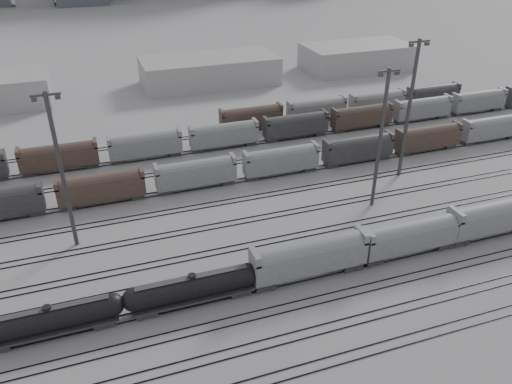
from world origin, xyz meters
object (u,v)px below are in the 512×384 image
object	(u,v)px
tank_car_b	(193,288)
hopper_car_a	(309,256)
light_mast_c	(381,137)
hopper_car_b	(411,235)
hopper_car_c	(496,215)
tank_car_a	(50,320)

from	to	relation	value
tank_car_b	hopper_car_a	bearing A→B (deg)	0.00
tank_car_b	light_mast_c	world-z (taller)	light_mast_c
tank_car_b	hopper_car_b	world-z (taller)	hopper_car_b
light_mast_c	hopper_car_b	bearing A→B (deg)	-99.75
tank_car_b	hopper_car_c	world-z (taller)	hopper_car_c
hopper_car_c	tank_car_b	bearing A→B (deg)	180.00
tank_car_a	light_mast_c	world-z (taller)	light_mast_c
tank_car_b	hopper_car_b	bearing A→B (deg)	0.00
hopper_car_b	light_mast_c	world-z (taller)	light_mast_c
hopper_car_b	tank_car_b	bearing A→B (deg)	180.00
hopper_car_a	hopper_car_b	bearing A→B (deg)	0.00
tank_car_b	hopper_car_c	distance (m)	48.82
tank_car_a	light_mast_c	size ratio (longest dim) A/B	0.72
tank_car_a	hopper_car_a	distance (m)	34.19
tank_car_a	hopper_car_c	distance (m)	66.41
tank_car_a	hopper_car_a	size ratio (longest dim) A/B	1.05
tank_car_b	hopper_car_c	xyz separation A→B (m)	(48.81, 0.00, 1.08)
tank_car_b	light_mast_c	distance (m)	39.94
hopper_car_a	hopper_car_c	size ratio (longest dim) A/B	1.01
hopper_car_a	hopper_car_c	world-z (taller)	hopper_car_a
tank_car_a	light_mast_c	xyz separation A→B (m)	(53.25, 14.71, 10.45)
hopper_car_a	hopper_car_c	bearing A→B (deg)	0.00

